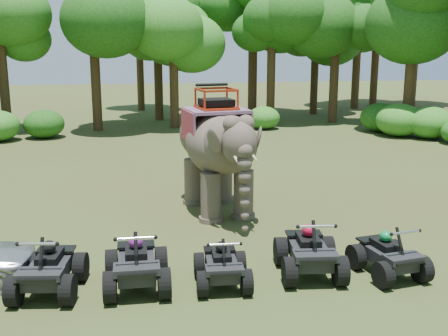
% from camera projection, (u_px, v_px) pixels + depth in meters
% --- Properties ---
extents(ground, '(110.00, 110.00, 0.00)m').
position_uv_depth(ground, '(231.00, 254.00, 13.79)').
color(ground, '#47381E').
rests_on(ground, ground).
extents(elephant, '(2.71, 4.82, 3.83)m').
position_uv_depth(elephant, '(217.00, 149.00, 16.87)').
color(elephant, '#4A3E36').
rests_on(elephant, ground).
extents(atv_0, '(1.52, 1.95, 1.33)m').
position_uv_depth(atv_0, '(48.00, 262.00, 11.56)').
color(atv_0, black).
rests_on(atv_0, ground).
extents(atv_1, '(1.36, 1.86, 1.37)m').
position_uv_depth(atv_1, '(136.00, 257.00, 11.77)').
color(atv_1, black).
rests_on(atv_1, ground).
extents(atv_2, '(1.21, 1.61, 1.16)m').
position_uv_depth(atv_2, '(222.00, 260.00, 11.92)').
color(atv_2, black).
rests_on(atv_2, ground).
extents(atv_3, '(1.53, 1.99, 1.38)m').
position_uv_depth(atv_3, '(310.00, 245.00, 12.45)').
color(atv_3, black).
rests_on(atv_3, ground).
extents(atv_4, '(1.48, 1.84, 1.23)m').
position_uv_depth(atv_4, '(389.00, 249.00, 12.42)').
color(atv_4, black).
rests_on(atv_4, ground).
extents(tree_0, '(5.23, 5.23, 7.48)m').
position_uv_depth(tree_0, '(174.00, 64.00, 32.58)').
color(tree_0, '#195114').
rests_on(tree_0, ground).
extents(tree_1, '(6.94, 6.94, 9.91)m').
position_uv_depth(tree_1, '(253.00, 42.00, 36.87)').
color(tree_1, '#195114').
rests_on(tree_1, ground).
extents(tree_2, '(6.05, 6.05, 8.64)m').
position_uv_depth(tree_2, '(335.00, 53.00, 34.68)').
color(tree_2, '#195114').
rests_on(tree_2, ground).
extents(tree_3, '(6.23, 6.23, 8.91)m').
position_uv_depth(tree_3, '(412.00, 52.00, 30.27)').
color(tree_3, '#195114').
rests_on(tree_3, ground).
extents(tree_24, '(5.34, 5.34, 7.63)m').
position_uv_depth(tree_24, '(2.00, 64.00, 30.75)').
color(tree_24, '#195114').
rests_on(tree_24, ground).
extents(tree_25, '(5.70, 5.70, 8.15)m').
position_uv_depth(tree_25, '(95.00, 59.00, 31.56)').
color(tree_25, '#195114').
rests_on(tree_25, ground).
extents(tree_26, '(5.65, 5.65, 8.06)m').
position_uv_depth(tree_26, '(158.00, 57.00, 35.77)').
color(tree_26, '#195114').
rests_on(tree_26, ground).
extents(tree_27, '(6.71, 6.71, 9.59)m').
position_uv_depth(tree_27, '(357.00, 44.00, 41.66)').
color(tree_27, '#195114').
rests_on(tree_27, ground).
extents(tree_28, '(6.64, 6.64, 9.48)m').
position_uv_depth(tree_28, '(416.00, 45.00, 42.97)').
color(tree_28, '#195114').
rests_on(tree_28, ground).
extents(tree_29, '(5.17, 5.17, 7.39)m').
position_uv_depth(tree_29, '(271.00, 63.00, 34.73)').
color(tree_29, '#195114').
rests_on(tree_29, ground).
extents(tree_31, '(6.48, 6.48, 9.26)m').
position_uv_depth(tree_31, '(376.00, 46.00, 43.29)').
color(tree_31, '#195114').
rests_on(tree_31, ground).
extents(tree_34, '(5.10, 5.10, 7.29)m').
position_uv_depth(tree_34, '(140.00, 60.00, 40.87)').
color(tree_34, '#195114').
rests_on(tree_34, ground).
extents(tree_35, '(5.13, 5.13, 7.33)m').
position_uv_depth(tree_35, '(315.00, 61.00, 38.71)').
color(tree_35, '#195114').
rests_on(tree_35, ground).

